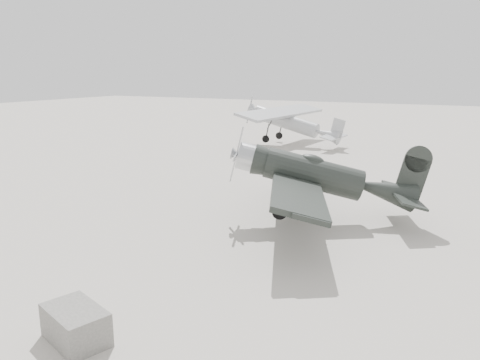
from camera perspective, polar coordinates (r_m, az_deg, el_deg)
The scene contains 4 objects.
ground at distance 20.78m, azimuth 3.35°, elevation -4.54°, with size 160.00×160.00×0.00m, color #A29990.
lowwing_monoplane at distance 20.10m, azimuth 9.96°, elevation 0.40°, with size 8.40×11.19×3.67m.
highwing_monoplane at distance 41.04m, azimuth 6.08°, elevation 7.37°, with size 9.05×12.74×3.61m.
equipment_block at distance 12.24m, azimuth -19.39°, elevation -16.33°, with size 1.68×1.05×0.84m, color #63615C.
Camera 1 is at (7.94, -18.14, 6.28)m, focal length 35.00 mm.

